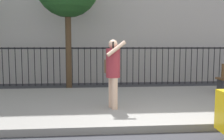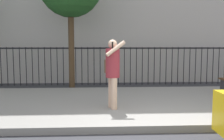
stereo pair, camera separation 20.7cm
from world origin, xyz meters
TOP-DOWN VIEW (x-y plane):
  - ground_plane at (0.00, 0.00)m, footprint 60.00×60.00m
  - sidewalk at (0.00, 2.20)m, footprint 28.00×4.40m
  - iron_fence at (0.00, 5.90)m, footprint 12.03×0.04m
  - pedestrian_on_phone at (-0.88, 1.42)m, footprint 0.52×0.71m

SIDE VIEW (x-z plane):
  - ground_plane at x=0.00m, z-range 0.00..0.00m
  - sidewalk at x=0.00m, z-range 0.00..0.15m
  - iron_fence at x=0.00m, z-range 0.22..1.82m
  - pedestrian_on_phone at x=-0.88m, z-range 0.28..1.95m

